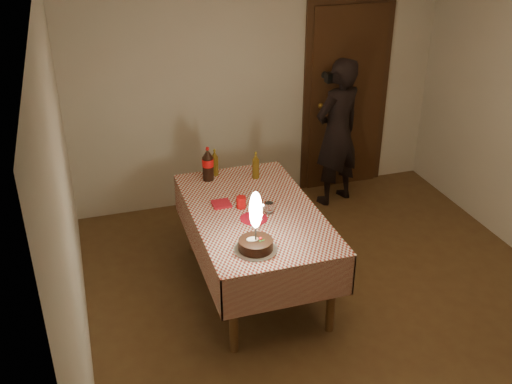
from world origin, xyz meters
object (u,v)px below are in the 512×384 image
birthday_cake (256,235)px  red_plate (254,219)px  red_cup (241,202)px  photographer (337,132)px  dining_table (254,221)px  clear_cup (269,208)px  amber_bottle_left (215,163)px  amber_bottle_right (256,166)px  cola_bottle (208,164)px

birthday_cake → red_plate: (0.12, 0.43, -0.12)m
birthday_cake → red_cup: (0.08, 0.65, -0.08)m
red_plate → photographer: bearing=45.8°
dining_table → red_plate: red_plate is taller
dining_table → red_cup: (-0.09, 0.08, 0.15)m
clear_cup → birthday_cake: bearing=-118.6°
amber_bottle_left → photographer: (1.46, 0.51, -0.07)m
dining_table → red_cup: 0.19m
red_plate → amber_bottle_right: size_ratio=0.86×
red_plate → cola_bottle: cola_bottle is taller
dining_table → birthday_cake: birthday_cake is taller
red_plate → cola_bottle: 0.84m
red_cup → cola_bottle: size_ratio=0.31×
dining_table → cola_bottle: bearing=108.5°
cola_bottle → amber_bottle_right: size_ratio=1.25×
dining_table → red_cup: size_ratio=17.20×
birthday_cake → photographer: size_ratio=0.30×
red_plate → amber_bottle_right: amber_bottle_right is taller
dining_table → clear_cup: 0.19m
birthday_cake → red_cup: bearing=83.2°
dining_table → red_plate: bearing=-108.5°
dining_table → photographer: (1.32, 1.27, 0.15)m
dining_table → birthday_cake: 0.64m
red_plate → dining_table: bearing=71.5°
birthday_cake → red_plate: bearing=74.4°
red_plate → amber_bottle_left: size_ratio=0.86×
dining_table → photographer: size_ratio=1.07×
birthday_cake → photographer: photographer is taller
photographer → dining_table: bearing=-136.1°
birthday_cake → amber_bottle_right: (0.36, 1.15, -0.01)m
red_cup → clear_cup: (0.19, -0.15, -0.01)m
amber_bottle_right → dining_table: bearing=-108.7°
dining_table → amber_bottle_left: amber_bottle_left is taller
red_plate → red_cup: 0.22m
red_plate → clear_cup: bearing=22.4°
amber_bottle_right → photographer: size_ratio=0.16×
red_plate → red_cup: red_cup is taller
amber_bottle_left → photographer: bearing=19.4°
dining_table → birthday_cake: bearing=-106.3°
red_cup → photographer: photographer is taller
cola_bottle → amber_bottle_left: (0.08, 0.08, -0.03)m
dining_table → birthday_cake: (-0.17, -0.57, 0.23)m
dining_table → amber_bottle_right: bearing=71.3°
red_cup → amber_bottle_left: size_ratio=0.39×
clear_cup → amber_bottle_right: (0.09, 0.65, 0.07)m
red_cup → amber_bottle_left: bearing=94.6°
red_plate → amber_bottle_right: (0.24, 0.71, 0.11)m
dining_table → red_plate: size_ratio=7.82×
red_plate → clear_cup: clear_cup is taller
birthday_cake → red_plate: size_ratio=2.17×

